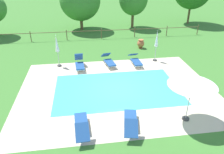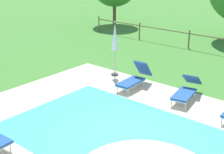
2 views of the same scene
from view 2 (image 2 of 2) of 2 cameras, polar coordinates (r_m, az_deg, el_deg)
The scene contains 7 objects.
ground_plane at distance 10.00m, azimuth 2.60°, elevation -10.45°, with size 160.00×160.00×0.00m, color #3D752D.
pool_deck_paving at distance 10.00m, azimuth 2.60°, elevation -10.43°, with size 11.82×8.84×0.01m, color beige.
swimming_pool_water at distance 10.00m, azimuth 2.60°, elevation -10.42°, with size 7.55×4.58×0.01m, color #42CCD6.
pool_coping_rim at distance 9.99m, azimuth 2.60°, elevation -10.40°, with size 8.03×5.06×0.01m.
sun_lounger_north_near_steps at distance 13.48m, azimuth 3.82°, elevation -0.21°, with size 0.70×1.88×1.00m.
sun_lounger_south_near_corner at distance 12.66m, azimuth 12.57°, elevation -2.19°, with size 0.97×2.09×0.82m.
patio_umbrella_closed_row_mid_east at distance 14.47m, azimuth 0.49°, elevation 6.39°, with size 0.32×0.32×2.43m.
Camera 2 is at (5.19, -6.85, 5.11)m, focal length 53.52 mm.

